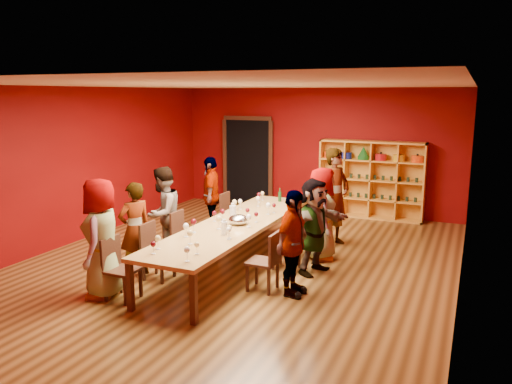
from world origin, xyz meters
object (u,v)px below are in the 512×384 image
at_px(chair_person_left_0, 118,265).
at_px(chair_person_right_4, 320,218).
at_px(spittoon_bowl, 238,220).
at_px(wine_bottle, 280,196).
at_px(chair_person_left_4, 230,212).
at_px(person_left_1, 135,229).
at_px(person_right_1, 293,243).
at_px(chair_person_right_2, 291,240).
at_px(chair_person_left_1, 154,248).
at_px(shelving_unit, 371,176).
at_px(person_right_2, 314,226).
at_px(chair_person_left_2, 183,234).
at_px(person_left_4, 211,195).
at_px(person_left_0, 102,238).
at_px(person_right_4, 335,197).
at_px(tasting_table, 235,226).
at_px(chair_person_right_3, 305,230).
at_px(person_left_2, 163,214).
at_px(person_right_3, 322,214).
at_px(chair_person_right_1, 268,258).

bearing_deg(chair_person_left_0, chair_person_right_4, 64.19).
xyz_separation_m(spittoon_bowl, wine_bottle, (-0.02, 1.93, 0.03)).
height_order(chair_person_left_0, chair_person_left_4, same).
distance_m(person_left_1, person_right_1, 2.57).
height_order(person_left_1, chair_person_right_2, person_left_1).
height_order(chair_person_left_0, chair_person_left_1, same).
bearing_deg(chair_person_right_4, chair_person_left_1, -122.15).
xyz_separation_m(shelving_unit, chair_person_right_4, (-0.49, -2.45, -0.49)).
xyz_separation_m(person_right_2, spittoon_bowl, (-1.21, -0.30, 0.05)).
bearing_deg(chair_person_left_2, person_left_4, 103.41).
bearing_deg(chair_person_left_0, person_left_0, 180.00).
height_order(person_left_0, person_right_4, person_right_4).
relative_size(tasting_table, chair_person_left_1, 5.06).
xyz_separation_m(tasting_table, shelving_unit, (1.40, 4.32, 0.28)).
height_order(person_right_1, chair_person_right_3, person_right_1).
relative_size(person_left_0, spittoon_bowl, 5.25).
xyz_separation_m(person_left_0, chair_person_left_4, (0.26, 3.48, -0.36)).
xyz_separation_m(shelving_unit, person_left_2, (-2.70, -4.50, -0.16)).
bearing_deg(spittoon_bowl, person_left_1, -144.37).
bearing_deg(wine_bottle, chair_person_left_4, -164.20).
bearing_deg(person_right_2, tasting_table, 118.01).
bearing_deg(spittoon_bowl, chair_person_left_1, -135.94).
relative_size(person_left_1, person_left_4, 0.94).
height_order(chair_person_left_4, person_right_1, person_right_1).
relative_size(chair_person_left_2, chair_person_right_2, 1.00).
distance_m(chair_person_left_1, chair_person_left_2, 0.84).
relative_size(person_left_0, chair_person_right_4, 1.92).
distance_m(chair_person_right_3, chair_person_right_4, 0.91).
relative_size(chair_person_left_0, person_right_4, 0.48).
relative_size(person_left_2, person_left_4, 1.02).
bearing_deg(shelving_unit, person_left_1, -116.43).
distance_m(person_right_3, wine_bottle, 1.46).
distance_m(person_right_2, chair_person_right_4, 1.70).
relative_size(person_left_0, person_right_4, 0.92).
xyz_separation_m(person_right_1, chair_person_right_3, (-0.39, 1.72, -0.28)).
relative_size(shelving_unit, chair_person_right_1, 2.70).
height_order(person_left_0, chair_person_left_4, person_left_0).
distance_m(shelving_unit, wine_bottle, 2.79).
xyz_separation_m(chair_person_right_1, spittoon_bowl, (-0.82, 0.71, 0.33)).
height_order(chair_person_left_2, person_right_3, person_right_3).
xyz_separation_m(person_left_1, spittoon_bowl, (1.35, 0.97, 0.07)).
relative_size(chair_person_left_4, spittoon_bowl, 2.73).
xyz_separation_m(chair_person_left_0, person_right_3, (2.12, 2.85, 0.32)).
distance_m(chair_person_left_1, person_left_4, 2.67).
xyz_separation_m(person_left_2, chair_person_right_4, (2.21, 2.05, -0.32)).
bearing_deg(chair_person_left_2, spittoon_bowl, 7.20).
bearing_deg(person_left_0, person_left_4, 159.75).
relative_size(person_left_0, person_left_1, 1.13).
bearing_deg(chair_person_left_1, chair_person_right_4, 57.85).
xyz_separation_m(person_left_1, chair_person_right_4, (2.17, 2.90, -0.26)).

